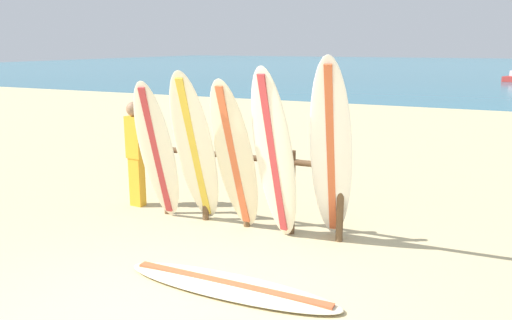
# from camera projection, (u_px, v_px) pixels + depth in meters

# --- Properties ---
(ocean_water) EXTENTS (120.00, 80.00, 0.01)m
(ocean_water) POSITION_uv_depth(u_px,v_px,m) (473.00, 67.00, 55.80)
(ocean_water) COLOR teal
(ocean_water) RESTS_ON ground
(surfboard_rack) EXTENTS (2.71, 0.09, 1.12)m
(surfboard_rack) POSITION_uv_depth(u_px,v_px,m) (247.00, 179.00, 6.95)
(surfboard_rack) COLOR brown
(surfboard_rack) RESTS_ON ground
(surfboard_leaning_far_left) EXTENTS (0.60, 0.79, 2.01)m
(surfboard_leaning_far_left) POSITION_uv_depth(u_px,v_px,m) (157.00, 152.00, 7.02)
(surfboard_leaning_far_left) COLOR silver
(surfboard_leaning_far_left) RESTS_ON ground
(surfboard_leaning_left) EXTENTS (0.70, 1.10, 2.16)m
(surfboard_leaning_left) POSITION_uv_depth(u_px,v_px,m) (195.00, 151.00, 6.75)
(surfboard_leaning_left) COLOR silver
(surfboard_leaning_left) RESTS_ON ground
(surfboard_leaning_center_left) EXTENTS (0.62, 0.80, 2.07)m
(surfboard_leaning_center_left) POSITION_uv_depth(u_px,v_px,m) (235.00, 158.00, 6.59)
(surfboard_leaning_center_left) COLOR beige
(surfboard_leaning_center_left) RESTS_ON ground
(surfboard_leaning_center) EXTENTS (0.62, 0.76, 2.23)m
(surfboard_leaning_center) POSITION_uv_depth(u_px,v_px,m) (274.00, 157.00, 6.27)
(surfboard_leaning_center) COLOR silver
(surfboard_leaning_center) RESTS_ON ground
(surfboard_leaning_center_right) EXTENTS (0.65, 1.12, 2.36)m
(surfboard_leaning_center_right) POSITION_uv_depth(u_px,v_px,m) (331.00, 154.00, 6.10)
(surfboard_leaning_center_right) COLOR white
(surfboard_leaning_center_right) RESTS_ON ground
(surfboard_lying_on_sand) EXTENTS (2.41, 0.59, 0.08)m
(surfboard_lying_on_sand) POSITION_uv_depth(u_px,v_px,m) (229.00, 286.00, 5.26)
(surfboard_lying_on_sand) COLOR beige
(surfboard_lying_on_sand) RESTS_ON ground
(beachgoer_standing) EXTENTS (0.27, 0.22, 1.61)m
(beachgoer_standing) POSITION_uv_depth(u_px,v_px,m) (135.00, 149.00, 7.82)
(beachgoer_standing) COLOR gold
(beachgoer_standing) RESTS_ON ground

